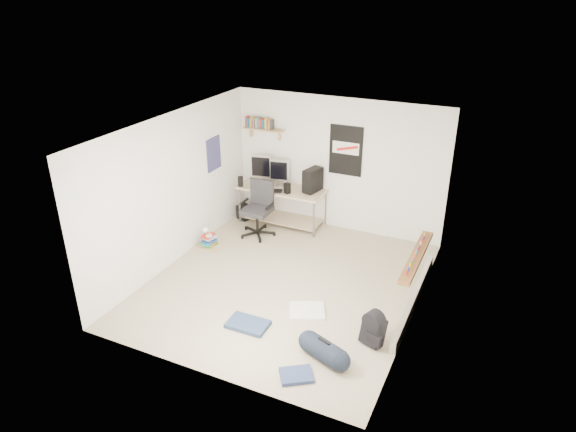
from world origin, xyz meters
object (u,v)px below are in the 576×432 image
at_px(desk, 283,206).
at_px(duffel_bag, 324,350).
at_px(office_chair, 257,211).
at_px(book_stack, 209,239).
at_px(backpack, 373,331).

distance_m(desk, duffel_bag, 4.00).
height_order(office_chair, duffel_bag, office_chair).
xyz_separation_m(office_chair, book_stack, (-0.56, -0.77, -0.34)).
distance_m(desk, office_chair, 0.70).
xyz_separation_m(backpack, book_stack, (-3.41, 1.36, -0.05)).
xyz_separation_m(desk, office_chair, (-0.21, -0.66, 0.12)).
distance_m(office_chair, duffel_bag, 3.61).
height_order(backpack, book_stack, backpack).
relative_size(desk, backpack, 4.38).
relative_size(office_chair, book_stack, 2.48).
distance_m(office_chair, backpack, 3.57).
height_order(duffel_bag, book_stack, duffel_bag).
bearing_deg(desk, backpack, -54.27).
distance_m(office_chair, book_stack, 1.02).
distance_m(duffel_bag, book_stack, 3.51).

